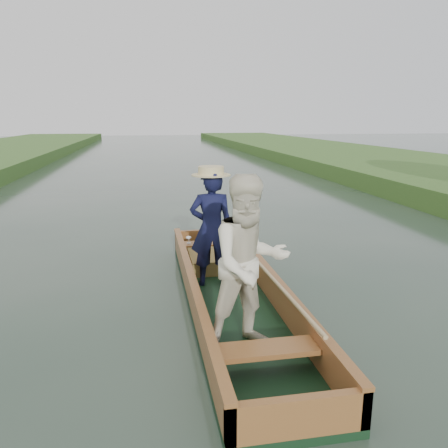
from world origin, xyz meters
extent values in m
plane|color=#283D30|center=(0.00, 0.00, 0.00)|extent=(120.00, 120.00, 0.00)
cube|color=black|center=(0.00, 0.00, 0.04)|extent=(1.10, 5.00, 0.08)
cube|color=#96592E|center=(-0.51, 0.00, 0.24)|extent=(0.08, 5.00, 0.32)
cube|color=#96592E|center=(0.51, 0.00, 0.24)|extent=(0.08, 5.00, 0.32)
cube|color=#96592E|center=(0.00, 2.46, 0.24)|extent=(1.10, 0.08, 0.32)
cube|color=#96592E|center=(0.00, -2.46, 0.24)|extent=(1.10, 0.08, 0.32)
cube|color=#96592E|center=(-0.51, 0.00, 0.42)|extent=(0.10, 5.00, 0.04)
cube|color=#96592E|center=(0.51, 0.00, 0.42)|extent=(0.10, 5.00, 0.04)
cube|color=#96592E|center=(0.00, 1.90, 0.30)|extent=(0.94, 0.30, 0.05)
cube|color=#96592E|center=(0.00, -1.60, 0.30)|extent=(0.94, 0.30, 0.05)
imported|color=#101234|center=(-0.17, 0.63, 0.89)|extent=(0.63, 0.45, 1.61)
cylinder|color=beige|center=(-0.17, 0.63, 1.65)|extent=(0.52, 0.52, 0.12)
imported|color=#EEE6CA|center=(-0.06, -1.12, 0.96)|extent=(0.98, 0.83, 1.76)
cube|color=#9D6332|center=(0.02, 1.37, 0.19)|extent=(0.85, 0.90, 0.22)
sphere|color=tan|center=(0.32, 1.27, 0.42)|extent=(0.22, 0.22, 0.22)
sphere|color=tan|center=(0.32, 1.26, 0.58)|extent=(0.16, 0.16, 0.16)
sphere|color=tan|center=(0.26, 1.26, 0.65)|extent=(0.06, 0.06, 0.06)
sphere|color=tan|center=(0.38, 1.26, 0.65)|extent=(0.06, 0.06, 0.06)
sphere|color=tan|center=(0.32, 1.19, 0.57)|extent=(0.07, 0.07, 0.07)
sphere|color=tan|center=(0.23, 1.25, 0.45)|extent=(0.08, 0.08, 0.08)
sphere|color=tan|center=(0.42, 1.25, 0.45)|extent=(0.08, 0.08, 0.08)
sphere|color=tan|center=(0.27, 1.24, 0.33)|extent=(0.09, 0.09, 0.09)
sphere|color=tan|center=(0.38, 1.24, 0.33)|extent=(0.09, 0.09, 0.09)
cylinder|color=silver|center=(-0.36, 1.90, 0.33)|extent=(0.07, 0.07, 0.01)
cylinder|color=silver|center=(-0.36, 1.90, 0.37)|extent=(0.01, 0.01, 0.08)
ellipsoid|color=silver|center=(-0.36, 1.90, 0.43)|extent=(0.09, 0.09, 0.05)
cylinder|color=tan|center=(0.43, 0.10, 0.46)|extent=(0.04, 4.00, 0.18)
camera|label=1|loc=(-1.03, -5.06, 2.34)|focal=35.00mm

